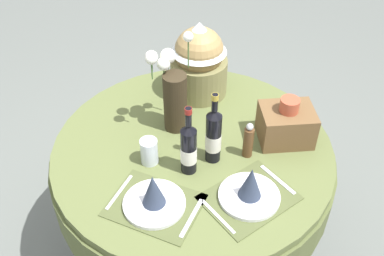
{
  "coord_description": "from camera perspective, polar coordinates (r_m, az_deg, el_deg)",
  "views": [
    {
      "loc": [
        -0.14,
        -1.44,
        2.13
      ],
      "look_at": [
        0.0,
        0.03,
        0.85
      ],
      "focal_mm": 42.73,
      "sensor_mm": 36.0,
      "label": 1
    }
  ],
  "objects": [
    {
      "name": "place_setting_left",
      "position": [
        1.74,
        -4.78,
        -8.63
      ],
      "size": [
        0.42,
        0.39,
        0.16
      ],
      "color": "#4E562F",
      "rests_on": "dining_table"
    },
    {
      "name": "gift_tub_back_centre",
      "position": [
        2.19,
        0.88,
        8.85
      ],
      "size": [
        0.28,
        0.28,
        0.38
      ],
      "color": "olive",
      "rests_on": "dining_table"
    },
    {
      "name": "dining_table",
      "position": [
        2.09,
        0.08,
        -5.09
      ],
      "size": [
        1.25,
        1.25,
        0.77
      ],
      "color": "#5B6638",
      "rests_on": "ground"
    },
    {
      "name": "wine_bottle_left",
      "position": [
        1.81,
        -0.43,
        -2.53
      ],
      "size": [
        0.07,
        0.07,
        0.32
      ],
      "color": "black",
      "rests_on": "dining_table"
    },
    {
      "name": "ground",
      "position": [
        2.58,
        0.07,
        -14.78
      ],
      "size": [
        8.0,
        8.0,
        0.0
      ],
      "primitive_type": "plane",
      "color": "slate"
    },
    {
      "name": "place_setting_right",
      "position": [
        1.77,
        7.24,
        -7.69
      ],
      "size": [
        0.43,
        0.4,
        0.16
      ],
      "color": "#4E562F",
      "rests_on": "dining_table"
    },
    {
      "name": "flower_vase",
      "position": [
        1.98,
        -2.41,
        4.43
      ],
      "size": [
        0.21,
        0.14,
        0.45
      ],
      "color": "#332819",
      "rests_on": "dining_table"
    },
    {
      "name": "wine_bottle_right",
      "position": [
        1.85,
        2.7,
        -0.93
      ],
      "size": [
        0.07,
        0.07,
        0.34
      ],
      "color": "black",
      "rests_on": "dining_table"
    },
    {
      "name": "pepper_mill",
      "position": [
        1.92,
        7.05,
        -1.61
      ],
      "size": [
        0.04,
        0.04,
        0.17
      ],
      "color": "brown",
      "rests_on": "dining_table"
    },
    {
      "name": "woven_basket_side_right",
      "position": [
        2.02,
        11.68,
        0.53
      ],
      "size": [
        0.23,
        0.18,
        0.22
      ],
      "color": "brown",
      "rests_on": "dining_table"
    },
    {
      "name": "tumbler_near_right",
      "position": [
        1.9,
        -5.37,
        -2.92
      ],
      "size": [
        0.07,
        0.07,
        0.12
      ],
      "primitive_type": "cylinder",
      "color": "silver",
      "rests_on": "dining_table"
    }
  ]
}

